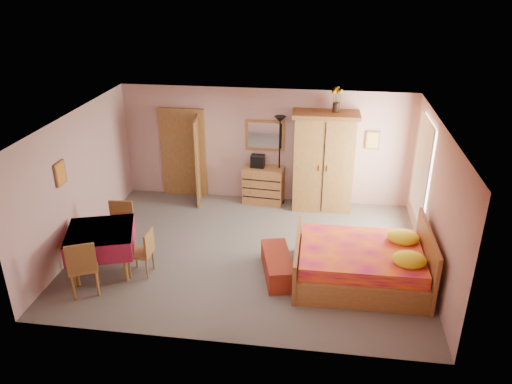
# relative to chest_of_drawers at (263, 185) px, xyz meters

# --- Properties ---
(floor) EXTENTS (6.50, 6.50, 0.00)m
(floor) POSITION_rel_chest_of_drawers_xyz_m (0.01, -2.27, -0.43)
(floor) COLOR slate
(floor) RESTS_ON ground
(ceiling) EXTENTS (6.50, 6.50, 0.00)m
(ceiling) POSITION_rel_chest_of_drawers_xyz_m (0.01, -2.27, 2.17)
(ceiling) COLOR brown
(ceiling) RESTS_ON wall_back
(wall_back) EXTENTS (6.50, 0.10, 2.60)m
(wall_back) POSITION_rel_chest_of_drawers_xyz_m (0.01, 0.23, 0.87)
(wall_back) COLOR tan
(wall_back) RESTS_ON floor
(wall_front) EXTENTS (6.50, 0.10, 2.60)m
(wall_front) POSITION_rel_chest_of_drawers_xyz_m (0.01, -4.77, 0.87)
(wall_front) COLOR tan
(wall_front) RESTS_ON floor
(wall_left) EXTENTS (0.10, 5.00, 2.60)m
(wall_left) POSITION_rel_chest_of_drawers_xyz_m (-3.24, -2.27, 0.87)
(wall_left) COLOR tan
(wall_left) RESTS_ON floor
(wall_right) EXTENTS (0.10, 5.00, 2.60)m
(wall_right) POSITION_rel_chest_of_drawers_xyz_m (3.26, -2.27, 0.87)
(wall_right) COLOR tan
(wall_right) RESTS_ON floor
(doorway) EXTENTS (1.06, 0.12, 2.15)m
(doorway) POSITION_rel_chest_of_drawers_xyz_m (-1.89, 0.20, 0.60)
(doorway) COLOR #9E6B35
(doorway) RESTS_ON floor
(window) EXTENTS (0.08, 1.40, 1.95)m
(window) POSITION_rel_chest_of_drawers_xyz_m (3.22, -1.07, 1.02)
(window) COLOR white
(window) RESTS_ON wall_right
(picture_left) EXTENTS (0.04, 0.32, 0.42)m
(picture_left) POSITION_rel_chest_of_drawers_xyz_m (-3.21, -2.87, 1.27)
(picture_left) COLOR orange
(picture_left) RESTS_ON wall_left
(picture_back) EXTENTS (0.30, 0.04, 0.40)m
(picture_back) POSITION_rel_chest_of_drawers_xyz_m (2.36, 0.20, 1.12)
(picture_back) COLOR #D8BF59
(picture_back) RESTS_ON wall_back
(chest_of_drawers) EXTENTS (0.94, 0.53, 0.86)m
(chest_of_drawers) POSITION_rel_chest_of_drawers_xyz_m (0.00, 0.00, 0.00)
(chest_of_drawers) COLOR #A96F39
(chest_of_drawers) RESTS_ON floor
(wall_mirror) EXTENTS (0.88, 0.06, 0.69)m
(wall_mirror) POSITION_rel_chest_of_drawers_xyz_m (0.00, 0.21, 1.12)
(wall_mirror) COLOR white
(wall_mirror) RESTS_ON wall_back
(stereo) EXTENTS (0.31, 0.23, 0.28)m
(stereo) POSITION_rel_chest_of_drawers_xyz_m (-0.14, 0.02, 0.57)
(stereo) COLOR black
(stereo) RESTS_ON chest_of_drawers
(floor_lamp) EXTENTS (0.32, 0.32, 2.05)m
(floor_lamp) POSITION_rel_chest_of_drawers_xyz_m (0.35, 0.03, 0.60)
(floor_lamp) COLOR black
(floor_lamp) RESTS_ON floor
(wardrobe) EXTENTS (1.42, 0.76, 2.21)m
(wardrobe) POSITION_rel_chest_of_drawers_xyz_m (1.33, -0.08, 0.68)
(wardrobe) COLOR #A67538
(wardrobe) RESTS_ON floor
(sunflower_vase) EXTENTS (0.22, 0.22, 0.53)m
(sunflower_vase) POSITION_rel_chest_of_drawers_xyz_m (1.52, -0.02, 2.05)
(sunflower_vase) COLOR gold
(sunflower_vase) RESTS_ON wardrobe
(bed) EXTENTS (2.28, 1.80, 1.05)m
(bed) POSITION_rel_chest_of_drawers_xyz_m (2.04, -2.89, 0.10)
(bed) COLOR #B9124F
(bed) RESTS_ON floor
(bench) EXTENTS (0.72, 1.28, 0.40)m
(bench) POSITION_rel_chest_of_drawers_xyz_m (0.62, -2.94, -0.23)
(bench) COLOR maroon
(bench) RESTS_ON floor
(dining_table) EXTENTS (1.41, 1.41, 0.82)m
(dining_table) POSITION_rel_chest_of_drawers_xyz_m (-2.46, -3.22, -0.02)
(dining_table) COLOR maroon
(dining_table) RESTS_ON floor
(chair_south) EXTENTS (0.61, 0.61, 1.02)m
(chair_south) POSITION_rel_chest_of_drawers_xyz_m (-2.50, -3.87, 0.08)
(chair_south) COLOR #A77138
(chair_south) RESTS_ON floor
(chair_north) EXTENTS (0.49, 0.49, 0.98)m
(chair_north) POSITION_rel_chest_of_drawers_xyz_m (-2.39, -2.57, 0.06)
(chair_north) COLOR #945E32
(chair_north) RESTS_ON floor
(chair_west) EXTENTS (0.54, 0.54, 0.91)m
(chair_west) POSITION_rel_chest_of_drawers_xyz_m (-3.20, -3.14, 0.03)
(chair_west) COLOR #AF7D3B
(chair_west) RESTS_ON floor
(chair_east) EXTENTS (0.40, 0.40, 0.86)m
(chair_east) POSITION_rel_chest_of_drawers_xyz_m (-1.76, -3.22, 0.00)
(chair_east) COLOR #9E6D35
(chair_east) RESTS_ON floor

